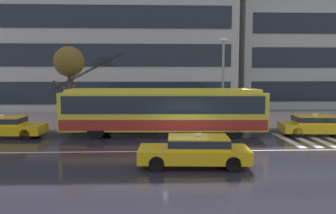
{
  "coord_description": "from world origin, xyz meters",
  "views": [
    {
      "loc": [
        -1.72,
        -17.91,
        3.89
      ],
      "look_at": [
        -0.83,
        4.16,
        1.68
      ],
      "focal_mm": 36.56,
      "sensor_mm": 36.0,
      "label": 1
    }
  ],
  "objects_px": {
    "taxi_ahead_of_bus": "(316,124)",
    "taxi_queued_behind_bus": "(4,126)",
    "taxi_oncoming_near": "(195,150)",
    "pedestrian_approaching_curb": "(174,105)",
    "pedestrian_at_shelter": "(186,103)",
    "street_lamp": "(223,74)",
    "trolleybus": "(164,110)",
    "street_tree_bare": "(69,63)",
    "bus_shelter": "(139,99)"
  },
  "relations": [
    {
      "from": "taxi_ahead_of_bus",
      "to": "taxi_queued_behind_bus",
      "type": "relative_size",
      "value": 0.97
    },
    {
      "from": "taxi_oncoming_near",
      "to": "pedestrian_approaching_curb",
      "type": "xyz_separation_m",
      "value": [
        -0.34,
        9.28,
        0.99
      ]
    },
    {
      "from": "pedestrian_at_shelter",
      "to": "pedestrian_approaching_curb",
      "type": "xyz_separation_m",
      "value": [
        -0.96,
        -1.41,
        -0.01
      ]
    },
    {
      "from": "pedestrian_at_shelter",
      "to": "street_lamp",
      "type": "relative_size",
      "value": 0.31
    },
    {
      "from": "street_lamp",
      "to": "taxi_queued_behind_bus",
      "type": "bearing_deg",
      "value": -169.17
    },
    {
      "from": "taxi_ahead_of_bus",
      "to": "street_lamp",
      "type": "xyz_separation_m",
      "value": [
        -5.32,
        2.81,
        3.1
      ]
    },
    {
      "from": "pedestrian_at_shelter",
      "to": "street_lamp",
      "type": "bearing_deg",
      "value": -25.46
    },
    {
      "from": "pedestrian_at_shelter",
      "to": "street_lamp",
      "type": "height_order",
      "value": "street_lamp"
    },
    {
      "from": "taxi_ahead_of_bus",
      "to": "taxi_queued_behind_bus",
      "type": "height_order",
      "value": "same"
    },
    {
      "from": "trolleybus",
      "to": "street_tree_bare",
      "type": "bearing_deg",
      "value": 152.17
    },
    {
      "from": "trolleybus",
      "to": "taxi_oncoming_near",
      "type": "distance_m",
      "value": 7.28
    },
    {
      "from": "trolleybus",
      "to": "pedestrian_at_shelter",
      "type": "bearing_deg",
      "value": 63.76
    },
    {
      "from": "taxi_ahead_of_bus",
      "to": "pedestrian_approaching_curb",
      "type": "height_order",
      "value": "pedestrian_approaching_curb"
    },
    {
      "from": "taxi_oncoming_near",
      "to": "street_lamp",
      "type": "distance_m",
      "value": 10.48
    },
    {
      "from": "taxi_ahead_of_bus",
      "to": "pedestrian_approaching_curb",
      "type": "xyz_separation_m",
      "value": [
        -8.7,
        2.56,
        0.99
      ]
    },
    {
      "from": "pedestrian_at_shelter",
      "to": "trolleybus",
      "type": "bearing_deg",
      "value": -116.24
    },
    {
      "from": "bus_shelter",
      "to": "pedestrian_approaching_curb",
      "type": "relative_size",
      "value": 2.09
    },
    {
      "from": "taxi_ahead_of_bus",
      "to": "taxi_oncoming_near",
      "type": "height_order",
      "value": "same"
    },
    {
      "from": "taxi_ahead_of_bus",
      "to": "pedestrian_approaching_curb",
      "type": "distance_m",
      "value": 9.12
    },
    {
      "from": "taxi_oncoming_near",
      "to": "pedestrian_approaching_curb",
      "type": "distance_m",
      "value": 9.34
    },
    {
      "from": "pedestrian_at_shelter",
      "to": "street_lamp",
      "type": "xyz_separation_m",
      "value": [
        2.42,
        -1.15,
        2.1
      ]
    },
    {
      "from": "pedestrian_approaching_curb",
      "to": "street_lamp",
      "type": "height_order",
      "value": "street_lamp"
    },
    {
      "from": "taxi_ahead_of_bus",
      "to": "taxi_queued_behind_bus",
      "type": "xyz_separation_m",
      "value": [
        -19.16,
        0.17,
        0.0
      ]
    },
    {
      "from": "street_tree_bare",
      "to": "trolleybus",
      "type": "bearing_deg",
      "value": -27.83
    },
    {
      "from": "bus_shelter",
      "to": "taxi_ahead_of_bus",
      "type": "bearing_deg",
      "value": -19.85
    },
    {
      "from": "taxi_ahead_of_bus",
      "to": "taxi_queued_behind_bus",
      "type": "distance_m",
      "value": 19.16
    },
    {
      "from": "taxi_queued_behind_bus",
      "to": "pedestrian_approaching_curb",
      "type": "xyz_separation_m",
      "value": [
        10.46,
        2.4,
        0.99
      ]
    },
    {
      "from": "bus_shelter",
      "to": "trolleybus",
      "type": "bearing_deg",
      "value": -65.02
    },
    {
      "from": "taxi_queued_behind_bus",
      "to": "bus_shelter",
      "type": "bearing_deg",
      "value": 25.82
    },
    {
      "from": "taxi_queued_behind_bus",
      "to": "street_lamp",
      "type": "xyz_separation_m",
      "value": [
        13.85,
        2.65,
        3.1
      ]
    },
    {
      "from": "pedestrian_at_shelter",
      "to": "taxi_queued_behind_bus",
      "type": "bearing_deg",
      "value": -161.6
    },
    {
      "from": "taxi_ahead_of_bus",
      "to": "taxi_oncoming_near",
      "type": "distance_m",
      "value": 10.73
    },
    {
      "from": "pedestrian_at_shelter",
      "to": "street_tree_bare",
      "type": "relative_size",
      "value": 0.34
    },
    {
      "from": "taxi_queued_behind_bus",
      "to": "street_lamp",
      "type": "bearing_deg",
      "value": 10.83
    },
    {
      "from": "street_lamp",
      "to": "trolleybus",
      "type": "bearing_deg",
      "value": -150.1
    },
    {
      "from": "street_tree_bare",
      "to": "taxi_oncoming_near",
      "type": "bearing_deg",
      "value": -53.99
    },
    {
      "from": "bus_shelter",
      "to": "street_lamp",
      "type": "bearing_deg",
      "value": -11.76
    },
    {
      "from": "taxi_ahead_of_bus",
      "to": "street_tree_bare",
      "type": "distance_m",
      "value": 16.99
    },
    {
      "from": "pedestrian_at_shelter",
      "to": "street_tree_bare",
      "type": "distance_m",
      "value": 8.83
    },
    {
      "from": "bus_shelter",
      "to": "taxi_queued_behind_bus",
      "type": "bearing_deg",
      "value": -154.18
    },
    {
      "from": "pedestrian_at_shelter",
      "to": "street_tree_bare",
      "type": "xyz_separation_m",
      "value": [
        -8.34,
        -0.07,
        2.9
      ]
    },
    {
      "from": "taxi_ahead_of_bus",
      "to": "street_tree_bare",
      "type": "height_order",
      "value": "street_tree_bare"
    },
    {
      "from": "pedestrian_at_shelter",
      "to": "street_lamp",
      "type": "distance_m",
      "value": 3.4
    },
    {
      "from": "taxi_oncoming_near",
      "to": "taxi_queued_behind_bus",
      "type": "height_order",
      "value": "same"
    },
    {
      "from": "taxi_queued_behind_bus",
      "to": "street_tree_bare",
      "type": "bearing_deg",
      "value": 50.33
    },
    {
      "from": "trolleybus",
      "to": "street_lamp",
      "type": "xyz_separation_m",
      "value": [
        4.17,
        2.4,
        2.2
      ]
    },
    {
      "from": "street_lamp",
      "to": "street_tree_bare",
      "type": "distance_m",
      "value": 10.84
    },
    {
      "from": "taxi_ahead_of_bus",
      "to": "street_tree_bare",
      "type": "relative_size",
      "value": 0.81
    },
    {
      "from": "taxi_queued_behind_bus",
      "to": "bus_shelter",
      "type": "distance_m",
      "value": 8.98
    },
    {
      "from": "trolleybus",
      "to": "pedestrian_approaching_curb",
      "type": "relative_size",
      "value": 6.49
    }
  ]
}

